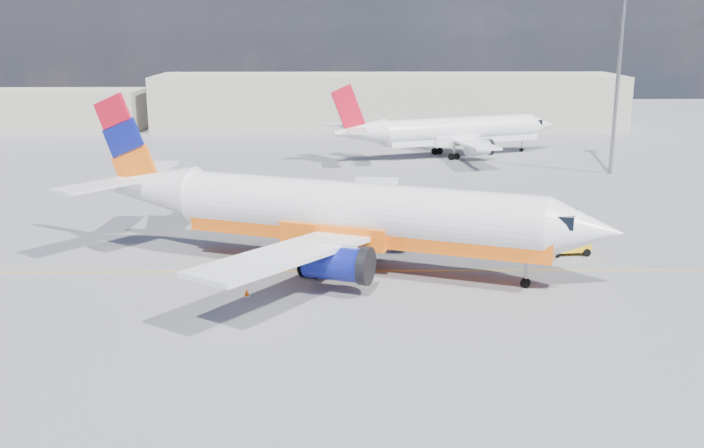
{
  "coord_description": "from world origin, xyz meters",
  "views": [
    {
      "loc": [
        -2.2,
        -45.42,
        15.63
      ],
      "look_at": [
        -1.53,
        1.67,
        3.5
      ],
      "focal_mm": 40.0,
      "sensor_mm": 36.0,
      "label": 1
    }
  ],
  "objects_px": {
    "main_jet": "(341,213)",
    "second_jet": "(452,132)",
    "gse_tug": "(566,241)",
    "traffic_cone": "(247,292)"
  },
  "relations": [
    {
      "from": "main_jet",
      "to": "second_jet",
      "type": "xyz_separation_m",
      "value": [
        13.34,
        43.83,
        -0.67
      ]
    },
    {
      "from": "second_jet",
      "to": "traffic_cone",
      "type": "relative_size",
      "value": 56.91
    },
    {
      "from": "main_jet",
      "to": "second_jet",
      "type": "height_order",
      "value": "main_jet"
    },
    {
      "from": "traffic_cone",
      "to": "second_jet",
      "type": "bearing_deg",
      "value": 69.09
    },
    {
      "from": "second_jet",
      "to": "gse_tug",
      "type": "relative_size",
      "value": 9.83
    },
    {
      "from": "second_jet",
      "to": "gse_tug",
      "type": "bearing_deg",
      "value": -107.2
    },
    {
      "from": "main_jet",
      "to": "gse_tug",
      "type": "distance_m",
      "value": 16.16
    },
    {
      "from": "gse_tug",
      "to": "traffic_cone",
      "type": "xyz_separation_m",
      "value": [
        -21.22,
        -8.43,
        -0.7
      ]
    },
    {
      "from": "main_jet",
      "to": "second_jet",
      "type": "relative_size",
      "value": 1.22
    },
    {
      "from": "main_jet",
      "to": "traffic_cone",
      "type": "bearing_deg",
      "value": -113.82
    }
  ]
}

